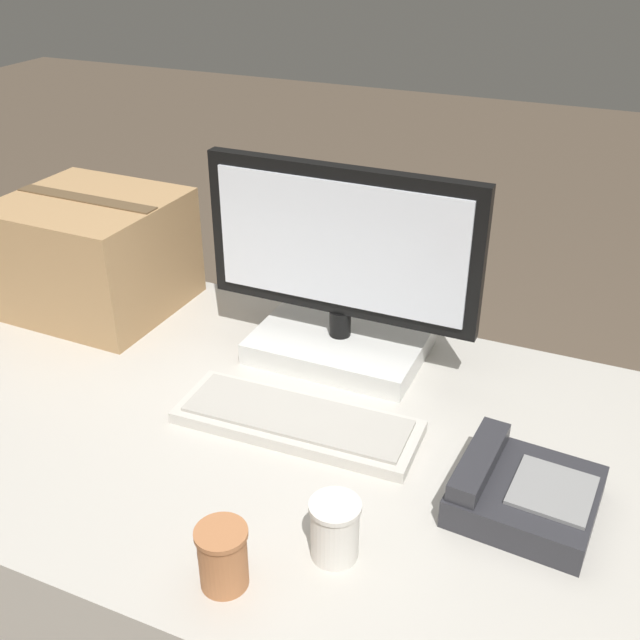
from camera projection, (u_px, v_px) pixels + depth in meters
office_desk at (271, 567)px, 1.54m from camera, size 1.80×0.90×0.74m
monitor at (340, 286)px, 1.48m from camera, size 0.56×0.24×0.40m
keyboard at (297, 421)px, 1.34m from camera, size 0.44×0.17×0.03m
desk_phone at (521, 492)px, 1.15m from camera, size 0.22×0.21×0.08m
paper_cup_left at (223, 557)px, 1.01m from camera, size 0.07×0.07×0.10m
paper_cup_right at (335, 529)px, 1.06m from camera, size 0.08×0.08×0.10m
cardboard_box at (94, 253)px, 1.69m from camera, size 0.37×0.34×0.26m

